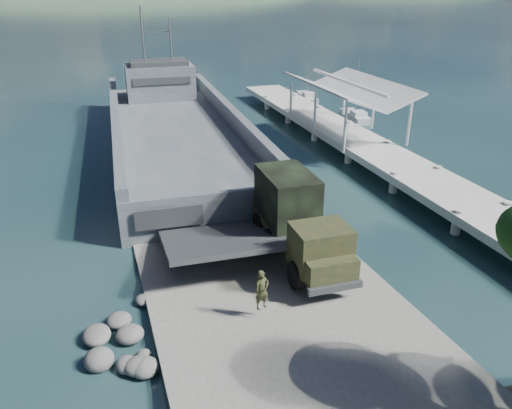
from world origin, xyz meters
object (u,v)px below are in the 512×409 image
Objects in this scene: pier at (351,130)px; military_truck at (297,219)px; landing_craft at (176,137)px; soldier at (262,299)px; sailboat_near at (355,116)px; sailboat_far at (307,98)px.

military_truck is (-10.78, -14.81, 0.67)m from pier.
pier is 5.69× the size of military_truck.
soldier is at bearing -89.43° from landing_craft.
landing_craft is 18.50m from sailboat_near.
sailboat_far reaches higher than pier.
landing_craft is 4.92× the size of military_truck.
military_truck is (2.25, -19.51, 1.36)m from landing_craft.
sailboat_far is (-1.05, 9.20, 0.02)m from sailboat_near.
sailboat_far reaches higher than military_truck.
military_truck is 35.67m from sailboat_far.
soldier is 40.72m from sailboat_far.
pier is 18.08m from sailboat_far.
soldier is 0.27× the size of sailboat_far.
military_truck is 4.77× the size of soldier.
pier is at bearing 39.31° from soldier.
landing_craft is at bearing 97.59° from military_truck.
landing_craft is at bearing 160.18° from pier.
landing_craft reaches higher than military_truck.
sailboat_far is at bearing 39.76° from landing_craft.
soldier is (-0.89, -23.66, 0.40)m from landing_craft.
soldier is 33.31m from sailboat_near.
sailboat_near is at bearing -73.42° from sailboat_far.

